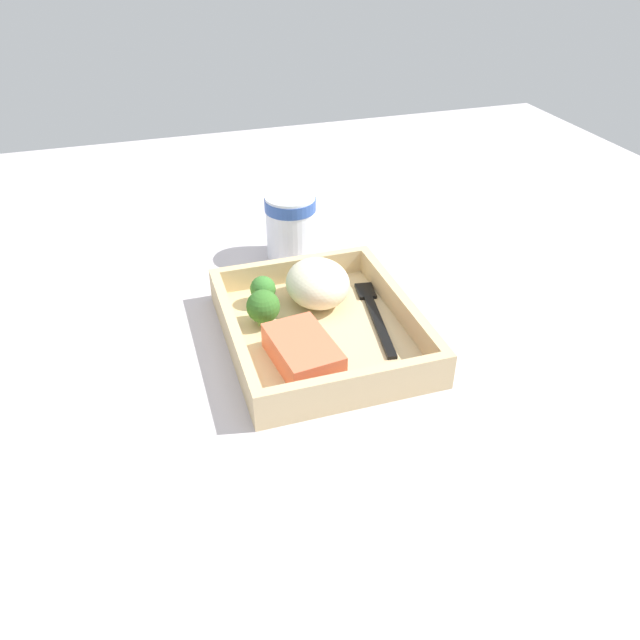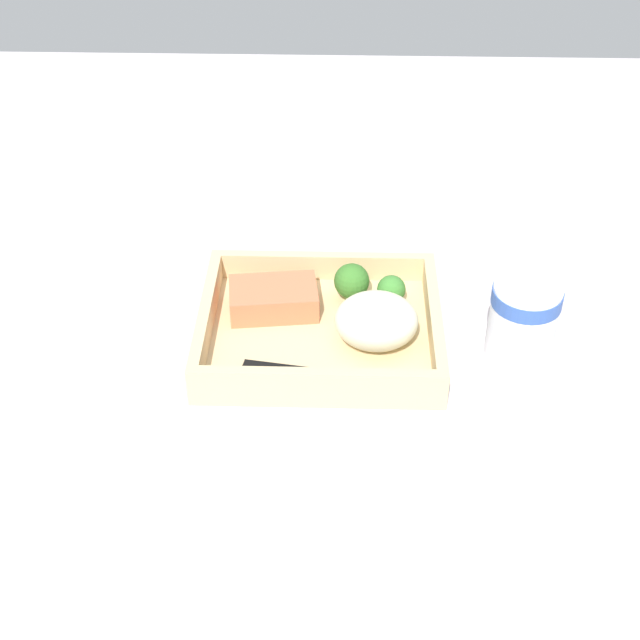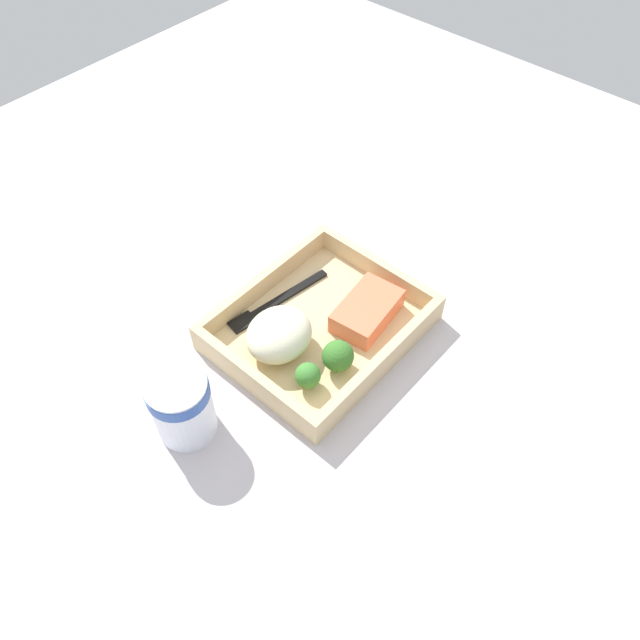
# 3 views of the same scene
# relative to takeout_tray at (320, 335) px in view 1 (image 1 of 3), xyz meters

# --- Properties ---
(ground_plane) EXTENTS (1.60, 1.60, 0.02)m
(ground_plane) POSITION_rel_takeout_tray_xyz_m (0.00, 0.00, -0.02)
(ground_plane) COLOR #BDB5B9
(takeout_tray) EXTENTS (0.26, 0.21, 0.01)m
(takeout_tray) POSITION_rel_takeout_tray_xyz_m (0.00, 0.00, 0.00)
(takeout_tray) COLOR #D1B584
(takeout_tray) RESTS_ON ground_plane
(tray_rim) EXTENTS (0.26, 0.21, 0.03)m
(tray_rim) POSITION_rel_takeout_tray_xyz_m (0.00, 0.00, 0.02)
(tray_rim) COLOR #D1B584
(tray_rim) RESTS_ON takeout_tray
(salmon_fillet) EXTENTS (0.10, 0.07, 0.03)m
(salmon_fillet) POSITION_rel_takeout_tray_xyz_m (-0.05, 0.04, 0.02)
(salmon_fillet) COLOR #ED6E49
(salmon_fillet) RESTS_ON takeout_tray
(mashed_potatoes) EXTENTS (0.09, 0.08, 0.06)m
(mashed_potatoes) POSITION_rel_takeout_tray_xyz_m (0.06, -0.02, 0.03)
(mashed_potatoes) COLOR beige
(mashed_potatoes) RESTS_ON takeout_tray
(broccoli_floret_1) EXTENTS (0.04, 0.04, 0.04)m
(broccoli_floret_1) POSITION_rel_takeout_tray_xyz_m (0.03, 0.06, 0.03)
(broccoli_floret_1) COLOR #779C54
(broccoli_floret_1) RESTS_ON takeout_tray
(broccoli_floret_2) EXTENTS (0.03, 0.03, 0.04)m
(broccoli_floret_2) POSITION_rel_takeout_tray_xyz_m (0.08, 0.05, 0.03)
(broccoli_floret_2) COLOR #7DA666
(broccoli_floret_2) RESTS_ON takeout_tray
(fork) EXTENTS (0.16, 0.04, 0.00)m
(fork) POSITION_rel_takeout_tray_xyz_m (0.01, -0.07, 0.01)
(fork) COLOR black
(fork) RESTS_ON takeout_tray
(paper_cup) EXTENTS (0.07, 0.07, 0.09)m
(paper_cup) POSITION_rel_takeout_tray_xyz_m (0.21, -0.02, 0.05)
(paper_cup) COLOR white
(paper_cup) RESTS_ON ground_plane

